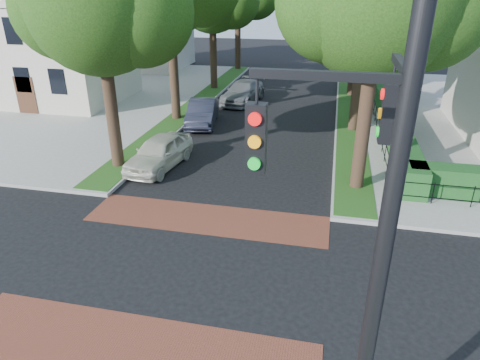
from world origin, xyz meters
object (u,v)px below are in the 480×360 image
traffic_signal (369,229)px  parked_car_front (159,152)px  parked_car_rear (243,92)px  parked_car_middle (202,113)px

traffic_signal → parked_car_front: (-8.49, 11.93, -3.95)m
traffic_signal → parked_car_front: 15.16m
parked_car_front → parked_car_rear: size_ratio=0.85×
traffic_signal → parked_car_front: bearing=125.4°
traffic_signal → parked_car_rear: traffic_signal is taller
parked_car_rear → parked_car_middle: bearing=-94.4°
parked_car_front → parked_car_rear: parked_car_front is taller
parked_car_front → parked_car_middle: 6.95m
traffic_signal → parked_car_rear: 26.17m
traffic_signal → parked_car_middle: size_ratio=1.73×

